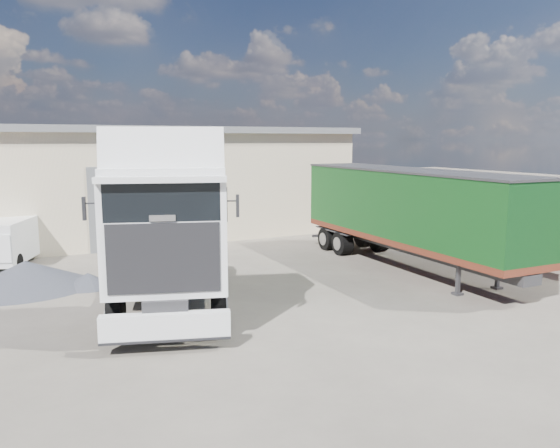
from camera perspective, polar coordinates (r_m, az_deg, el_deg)
name	(u,v)px	position (r m, az deg, el deg)	size (l,w,h in m)	color
ground	(283,305)	(15.89, 0.36, -8.43)	(120.00, 120.00, 0.00)	#2A2722
warehouse	(28,182)	(29.62, -24.81, 4.03)	(30.60, 12.60, 5.42)	beige
brick_boundary_wall	(442,213)	(27.03, 16.59, 1.08)	(0.35, 26.00, 2.50)	brown
tractor_unit	(169,241)	(14.48, -11.57, -1.74)	(4.90, 7.81, 5.00)	black
box_trailer	(408,208)	(20.47, 13.22, 1.60)	(2.61, 11.04, 3.65)	#2D2D30
panel_van	(9,240)	(23.49, -26.48, -1.47)	(3.18, 4.57, 1.73)	black
gravel_heap	(24,276)	(19.20, -25.22, -4.95)	(5.65, 5.11, 0.91)	black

